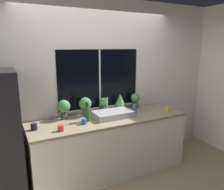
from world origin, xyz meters
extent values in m
plane|color=#937F60|center=(0.00, 0.00, 0.00)|extent=(14.00, 14.00, 0.00)
cube|color=silver|center=(0.00, 0.75, 1.35)|extent=(8.00, 0.06, 2.70)
cube|color=black|center=(0.00, 0.71, 1.45)|extent=(1.37, 0.01, 0.93)
cube|color=silver|center=(0.00, 0.70, 1.45)|extent=(0.02, 0.01, 0.93)
cube|color=silver|center=(0.00, 0.70, 0.97)|extent=(1.43, 0.04, 0.03)
cube|color=silver|center=(2.27, 1.50, 1.35)|extent=(0.06, 7.00, 2.70)
cube|color=white|center=(0.00, 0.34, 0.43)|extent=(2.38, 0.68, 0.87)
cube|color=gray|center=(0.00, 0.34, 0.89)|extent=(2.41, 0.70, 0.03)
cube|color=#ADADB2|center=(0.06, 0.36, 0.95)|extent=(0.59, 0.35, 0.09)
cylinder|color=#B7B7BC|center=(0.06, 0.57, 0.92)|extent=(0.04, 0.04, 0.03)
cylinder|color=#B7B7BC|center=(0.06, 0.57, 1.05)|extent=(0.02, 0.02, 0.23)
cylinder|color=#4C4C51|center=(-0.63, 0.61, 0.95)|extent=(0.09, 0.09, 0.10)
sphere|color=#478E4C|center=(-0.63, 0.61, 1.10)|extent=(0.19, 0.19, 0.19)
cylinder|color=#4C4C51|center=(-0.30, 0.61, 0.95)|extent=(0.09, 0.09, 0.10)
sphere|color=#478E4C|center=(-0.30, 0.61, 1.10)|extent=(0.19, 0.19, 0.19)
cylinder|color=#4C4C51|center=(0.01, 0.61, 0.96)|extent=(0.13, 0.13, 0.12)
sphere|color=#387A3D|center=(0.01, 0.61, 1.09)|extent=(0.13, 0.13, 0.13)
cylinder|color=#4C4C51|center=(0.32, 0.61, 0.95)|extent=(0.11, 0.11, 0.09)
cone|color=#569951|center=(0.32, 0.61, 1.09)|extent=(0.18, 0.18, 0.19)
cylinder|color=#4C4C51|center=(0.62, 0.61, 0.96)|extent=(0.10, 0.10, 0.11)
sphere|color=#478E4C|center=(0.62, 0.61, 1.09)|extent=(0.15, 0.15, 0.15)
cylinder|color=teal|center=(0.44, 0.35, 0.99)|extent=(0.07, 0.07, 0.17)
cylinder|color=black|center=(0.44, 0.35, 1.09)|extent=(0.03, 0.03, 0.05)
cylinder|color=#235128|center=(-0.36, 0.36, 1.01)|extent=(0.07, 0.07, 0.22)
cylinder|color=black|center=(-0.36, 0.36, 1.16)|extent=(0.03, 0.03, 0.06)
cylinder|color=#3351AD|center=(-0.44, 0.27, 0.94)|extent=(0.07, 0.07, 0.08)
cylinder|color=gold|center=(0.97, 0.19, 0.95)|extent=(0.08, 0.08, 0.09)
cylinder|color=black|center=(-1.09, 0.35, 0.95)|extent=(0.08, 0.08, 0.08)
cylinder|color=#B72D28|center=(-0.79, 0.16, 0.94)|extent=(0.08, 0.08, 0.08)
camera|label=1|loc=(-1.42, -2.46, 1.96)|focal=35.00mm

